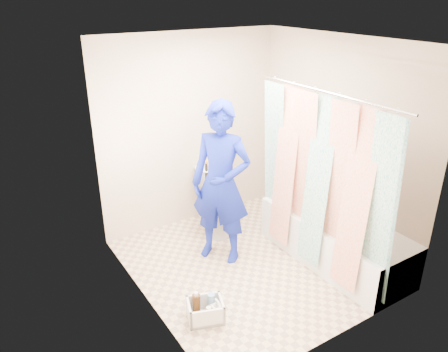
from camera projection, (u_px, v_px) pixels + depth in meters
floor at (249, 264)px, 4.87m from camera, size 2.60×2.60×0.00m
ceiling at (256, 41)px, 3.92m from camera, size 2.40×2.60×0.02m
wall_back at (191, 131)px, 5.40m from camera, size 2.40×0.02×2.40m
wall_front at (350, 217)px, 3.39m from camera, size 2.40×0.02×2.40m
wall_left at (141, 192)px, 3.80m from camera, size 0.02×2.60×2.40m
wall_right at (337, 143)px, 4.98m from camera, size 0.02×2.60×2.40m
bathtub at (334, 239)px, 4.85m from camera, size 0.70×1.75×0.50m
curtain_rod at (327, 92)px, 4.02m from camera, size 0.02×1.90×0.02m
shower_curtain at (318, 184)px, 4.39m from camera, size 0.06×1.75×1.80m
toilet at (216, 202)px, 5.46m from camera, size 0.65×0.83×0.75m
tank_lid at (218, 201)px, 5.33m from camera, size 0.50×0.35×0.03m
tank_internals at (209, 169)px, 5.49m from camera, size 0.18×0.09×0.24m
plumber at (221, 184)px, 4.68m from camera, size 0.74×0.79×1.81m
cleaning_caddy at (206, 311)px, 4.03m from camera, size 0.39×0.35×0.25m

